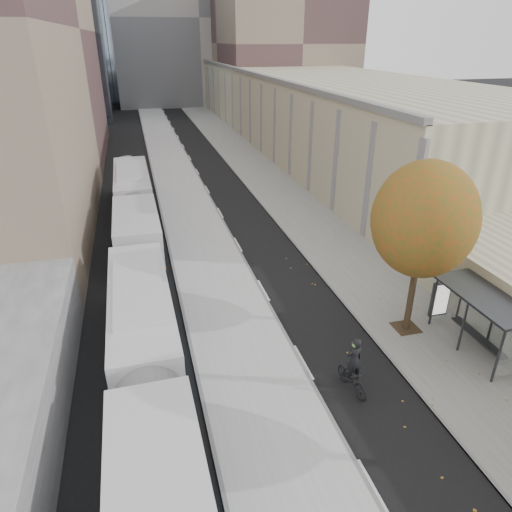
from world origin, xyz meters
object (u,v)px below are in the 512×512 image
object	(u,v)px
bus_shelter	(487,304)
bus_far	(134,205)
bus_near	(147,376)
cyclist	(353,372)
distant_car	(129,162)

from	to	relation	value
bus_shelter	bus_far	bearing A→B (deg)	126.93
bus_far	bus_near	bearing A→B (deg)	-90.50
bus_shelter	cyclist	world-z (taller)	bus_shelter
bus_far	cyclist	size ratio (longest dim) A/B	7.53
bus_far	distant_car	distance (m)	16.21
bus_shelter	distant_car	world-z (taller)	bus_shelter
cyclist	distant_car	xyz separation A→B (m)	(-7.51, 34.98, -0.24)
bus_near	cyclist	distance (m)	7.30
cyclist	distant_car	distance (m)	35.78
distant_car	cyclist	bearing A→B (deg)	-94.16
bus_shelter	cyclist	xyz separation A→B (m)	(-6.19, -0.93, -1.34)
bus_far	bus_shelter	bearing A→B (deg)	-53.66
bus_near	bus_far	xyz separation A→B (m)	(-0.03, 17.95, 0.06)
bus_near	cyclist	xyz separation A→B (m)	(7.22, -0.86, -0.66)
bus_shelter	bus_near	bearing A→B (deg)	-179.69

